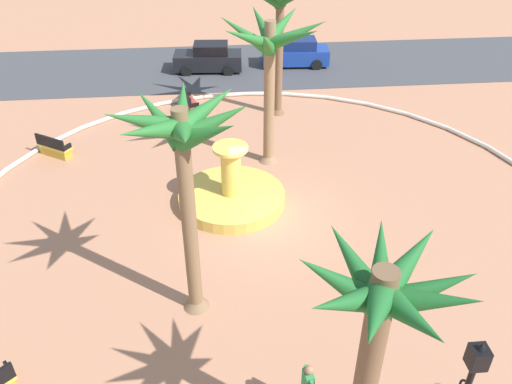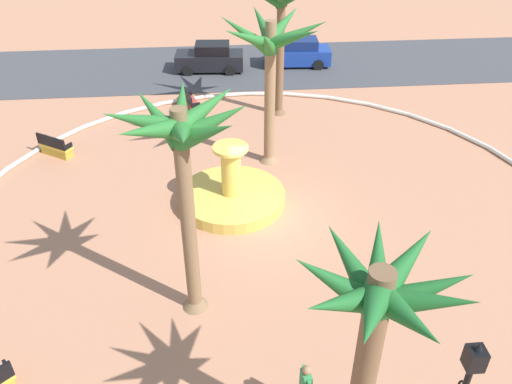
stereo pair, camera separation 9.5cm
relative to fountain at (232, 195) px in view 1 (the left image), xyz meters
The scene contains 12 objects.
ground_plane 1.76m from the fountain, 45.30° to the right, with size 80.00×80.00×0.00m, color tan.
plaza_curb 1.74m from the fountain, 45.30° to the right, with size 22.91×22.91×0.20m, color silver.
street_asphalt 14.69m from the fountain, 85.27° to the left, with size 48.00×8.00×0.03m, color #424247.
fountain is the anchor object (origin of this frame).
palm_tree_near_fountain 9.58m from the fountain, 70.36° to the left, with size 4.21×4.20×6.65m.
palm_tree_by_curb 7.32m from the fountain, 104.13° to the right, with size 3.52×3.54×6.66m.
palm_tree_mid_plaza 5.67m from the fountain, 59.64° to the left, with size 4.27×4.36×6.27m.
palm_tree_far_side 11.35m from the fountain, 78.52° to the right, with size 3.20×3.24×5.96m.
bench_east 8.66m from the fountain, 150.00° to the left, with size 1.62×1.28×1.00m.
bench_north 8.63m from the fountain, 101.00° to the left, with size 0.93×1.68×1.00m.
parked_car_leftmost 14.07m from the fountain, 92.39° to the left, with size 4.11×2.13×1.67m.
parked_car_second 15.24m from the fountain, 71.80° to the left, with size 4.09×2.10×1.67m.
Camera 1 is at (-1.84, -15.17, 11.46)m, focal length 36.61 mm.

